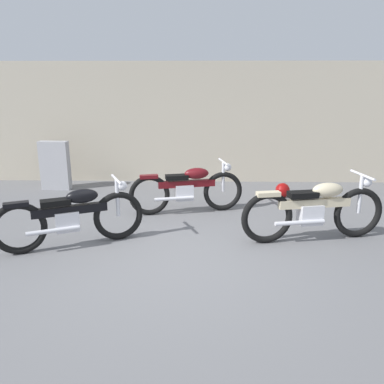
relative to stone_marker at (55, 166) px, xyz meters
name	(u,v)px	position (x,y,z in m)	size (l,w,h in m)	color
ground_plane	(173,257)	(2.73, -3.35, -0.52)	(40.00, 40.00, 0.00)	slate
building_wall	(185,123)	(2.73, 0.89, 0.81)	(18.00, 0.30, 2.66)	#B2A893
stone_marker	(55,166)	(0.00, 0.00, 0.00)	(0.61, 0.20, 1.03)	#9E9EA3
helmet	(283,190)	(4.74, -0.49, -0.37)	(0.28, 0.28, 0.28)	maroon
motorcycle_black	(72,216)	(1.30, -3.00, -0.07)	(1.92, 1.00, 0.93)	black
motorcycle_cream	(315,209)	(4.76, -2.70, -0.05)	(2.15, 0.69, 0.97)	black
motorcycle_maroon	(188,189)	(2.87, -1.49, -0.08)	(1.99, 0.69, 0.91)	black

